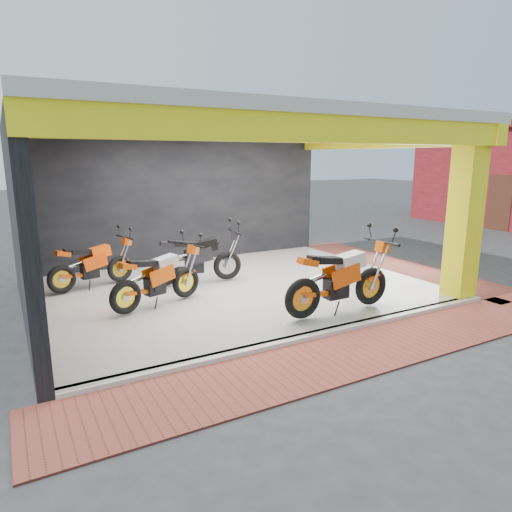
% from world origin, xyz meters
% --- Properties ---
extents(ground, '(80.00, 80.00, 0.00)m').
position_xyz_m(ground, '(0.00, 0.00, 0.00)').
color(ground, '#2D2D30').
rests_on(ground, ground).
extents(showroom_floor, '(8.00, 6.00, 0.10)m').
position_xyz_m(showroom_floor, '(0.00, 2.00, 0.05)').
color(showroom_floor, white).
rests_on(showroom_floor, ground).
extents(showroom_ceiling, '(8.40, 6.40, 0.20)m').
position_xyz_m(showroom_ceiling, '(0.00, 2.00, 3.60)').
color(showroom_ceiling, beige).
rests_on(showroom_ceiling, corner_column).
extents(back_wall, '(8.20, 0.20, 3.50)m').
position_xyz_m(back_wall, '(0.00, 5.10, 1.75)').
color(back_wall, black).
rests_on(back_wall, ground).
extents(left_wall, '(0.20, 6.20, 3.50)m').
position_xyz_m(left_wall, '(-4.10, 2.00, 1.75)').
color(left_wall, black).
rests_on(left_wall, ground).
extents(corner_column, '(0.50, 0.50, 3.50)m').
position_xyz_m(corner_column, '(3.75, -0.75, 1.75)').
color(corner_column, '#FFF215').
rests_on(corner_column, ground).
extents(header_beam_front, '(8.40, 0.30, 0.40)m').
position_xyz_m(header_beam_front, '(0.00, -1.00, 3.30)').
color(header_beam_front, '#FFF215').
rests_on(header_beam_front, corner_column).
extents(header_beam_right, '(0.30, 6.40, 0.40)m').
position_xyz_m(header_beam_right, '(4.00, 2.00, 3.30)').
color(header_beam_right, '#FFF215').
rests_on(header_beam_right, corner_column).
extents(floor_kerb, '(8.00, 0.20, 0.10)m').
position_xyz_m(floor_kerb, '(0.00, -1.02, 0.05)').
color(floor_kerb, white).
rests_on(floor_kerb, ground).
extents(paver_front, '(9.00, 1.40, 0.03)m').
position_xyz_m(paver_front, '(0.00, -1.80, 0.01)').
color(paver_front, brown).
rests_on(paver_front, ground).
extents(paver_right, '(1.40, 7.00, 0.03)m').
position_xyz_m(paver_right, '(4.80, 2.00, 0.01)').
color(paver_right, brown).
rests_on(paver_right, ground).
extents(moto_hero, '(2.43, 0.91, 1.48)m').
position_xyz_m(moto_hero, '(1.65, -0.42, 0.84)').
color(moto_hero, '#ED5109').
rests_on(moto_hero, showroom_floor).
extents(moto_row_a, '(2.25, 1.39, 1.29)m').
position_xyz_m(moto_row_a, '(-1.26, 1.74, 0.74)').
color(moto_row_a, '#DB4C09').
rests_on(moto_row_a, showroom_floor).
extents(moto_row_b, '(2.31, 1.10, 1.36)m').
position_xyz_m(moto_row_b, '(0.05, 2.56, 0.78)').
color(moto_row_b, black).
rests_on(moto_row_b, showroom_floor).
extents(moto_row_c, '(2.13, 1.22, 1.23)m').
position_xyz_m(moto_row_c, '(-2.14, 3.58, 0.71)').
color(moto_row_c, '#DC4209').
rests_on(moto_row_c, showroom_floor).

